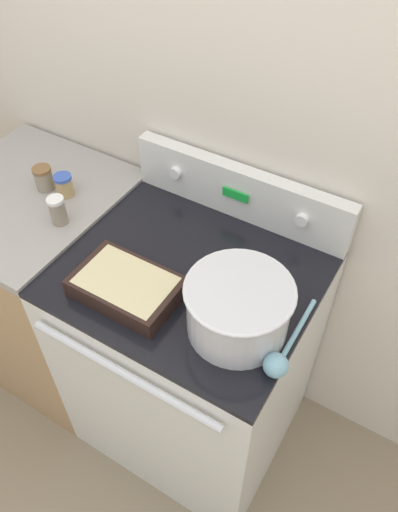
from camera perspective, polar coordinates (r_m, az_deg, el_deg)
The scene contains 11 objects.
ground_plane at distance 2.17m, azimuth -5.67°, elevation -24.51°, with size 12.00×12.00×0.00m, color gray.
kitchen_wall at distance 1.54m, azimuth 6.27°, elevation 14.78°, with size 8.00×0.05×2.50m.
stove_range at distance 1.86m, azimuth -0.81°, elevation -11.52°, with size 0.75×0.69×0.94m.
control_panel at distance 1.61m, azimuth 4.70°, elevation 7.32°, with size 0.75×0.07×0.18m.
side_counter at distance 2.16m, azimuth -16.55°, elevation -2.96°, with size 0.62×0.66×0.96m.
mixing_bowl at distance 1.29m, azimuth 4.53°, elevation -5.76°, with size 0.28×0.28×0.16m.
casserole_dish at distance 1.41m, azimuth -8.28°, elevation -3.39°, with size 0.30×0.20×0.06m.
ladle at distance 1.28m, azimuth 9.14°, elevation -11.65°, with size 0.06×0.29×0.06m.
spice_jar_white_cap at distance 1.65m, azimuth -15.84°, elevation 5.04°, with size 0.05×0.05×0.10m.
spice_jar_blue_cap at distance 1.76m, azimuth -15.16°, elevation 7.82°, with size 0.06×0.06×0.08m.
spice_jar_brown_cap at distance 1.80m, azimuth -17.32°, elevation 8.49°, with size 0.06×0.06×0.08m.
Camera 1 is at (0.54, -0.51, 2.04)m, focal length 35.00 mm.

